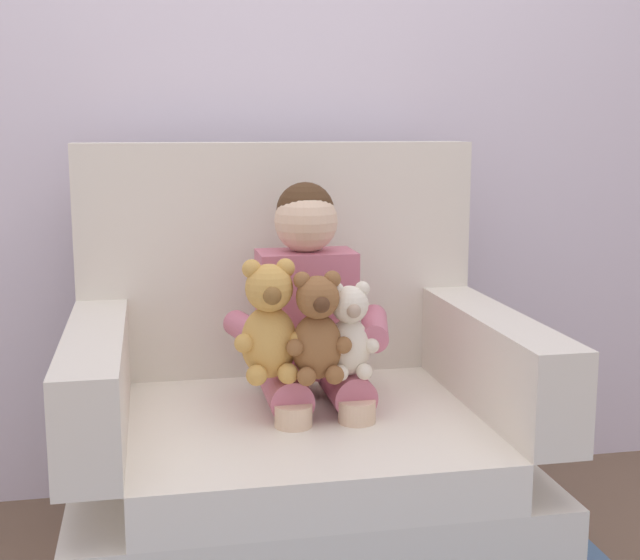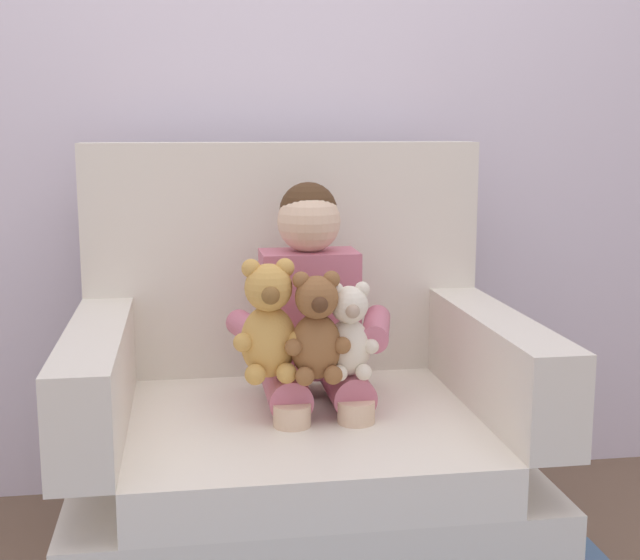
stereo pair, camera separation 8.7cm
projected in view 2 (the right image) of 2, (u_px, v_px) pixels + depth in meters
back_wall at (271, 90)px, 2.75m from camera, size 6.00×0.10×2.60m
armchair at (298, 442)px, 2.31m from camera, size 1.15×0.93×1.14m
seated_child at (313, 323)px, 2.28m from camera, size 0.45×0.39×0.82m
plush_cream at (349, 333)px, 2.13m from camera, size 0.14×0.12×0.24m
plush_honey at (269, 323)px, 2.11m from camera, size 0.18×0.15×0.30m
plush_brown at (317, 330)px, 2.10m from camera, size 0.16×0.13×0.27m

